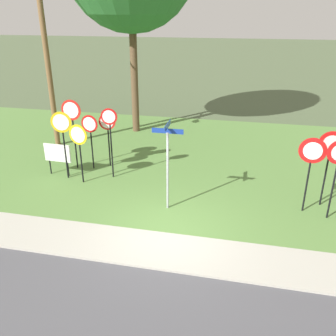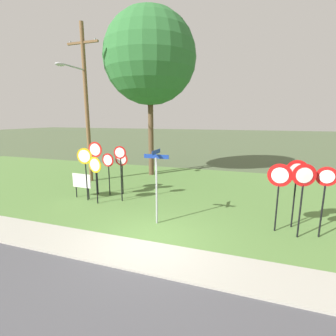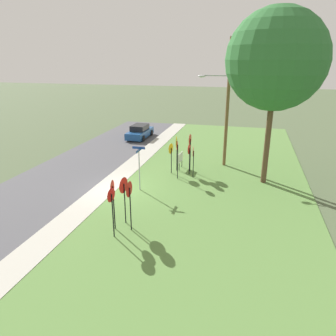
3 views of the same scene
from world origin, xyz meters
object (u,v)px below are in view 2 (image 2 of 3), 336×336
Objects in this scene: stop_sign_center_tall at (108,165)px; street_name_post at (156,180)px; yield_sign_near_left at (325,186)px; yield_sign_far_right at (296,178)px; stop_sign_near_left at (120,163)px; stop_sign_far_center at (85,162)px; stop_sign_near_right at (95,170)px; oak_tree_left at (150,58)px; notice_board at (82,182)px; utility_pole at (85,100)px; yield_sign_far_left at (279,181)px; yield_sign_near_right at (303,183)px; stop_sign_far_right at (96,156)px; stop_sign_far_left at (122,165)px.

street_name_post is (3.61, -2.46, 0.10)m from stop_sign_center_tall.
street_name_post is (-5.63, -0.69, -0.11)m from yield_sign_near_left.
yield_sign_far_right is 5.01m from street_name_post.
stop_sign_far_center is at bearing -170.46° from stop_sign_near_left.
oak_tree_left is at bearing 99.72° from stop_sign_near_right.
utility_pole is at bearing 123.25° from notice_board.
yield_sign_near_right is at bearing -13.85° from yield_sign_far_left.
street_name_post is (4.28, -2.38, -0.35)m from stop_sign_far_right.
stop_sign_far_left is at bearing 136.34° from street_name_post.
yield_sign_near_right reaches higher than notice_board.
notice_board is at bearing 178.63° from yield_sign_far_right.
stop_sign_near_right is 0.79× the size of street_name_post.
oak_tree_left reaches higher than yield_sign_far_left.
yield_sign_far_left is (7.29, -2.14, 0.25)m from stop_sign_far_left.
yield_sign_near_right is 1.04× the size of yield_sign_far_left.
utility_pole is at bearing 138.84° from stop_sign_near_left.
stop_sign_near_right is at bearing -149.26° from stop_sign_near_left.
yield_sign_far_left reaches higher than stop_sign_near_right.
stop_sign_far_left is 0.87× the size of yield_sign_near_right.
yield_sign_far_right is 0.89× the size of street_name_post.
stop_sign_far_left is 7.88m from oak_tree_left.
utility_pole is at bearing 150.35° from yield_sign_near_right.
stop_sign_near_right reaches higher than stop_sign_far_left.
yield_sign_near_right is 1.01× the size of yield_sign_far_right.
stop_sign_near_right is at bearing -25.28° from stop_sign_far_center.
oak_tree_left reaches higher than yield_sign_near_left.
yield_sign_far_right is at bearing 86.16° from yield_sign_near_right.
yield_sign_near_left reaches higher than stop_sign_near_right.
stop_sign_center_tall is 0.78× the size of street_name_post.
yield_sign_near_right reaches higher than yield_sign_near_left.
stop_sign_near_right is 0.21× the size of oak_tree_left.
stop_sign_near_left is 8.26m from yield_sign_near_left.
yield_sign_far_right is at bearing 11.07° from stop_sign_near_right.
utility_pole is 5.10m from oak_tree_left.
yield_sign_near_left is (8.18, -1.16, -0.09)m from stop_sign_near_left.
utility_pole is 0.86× the size of oak_tree_left.
street_name_post reaches higher than notice_board.
yield_sign_far_left is at bearing -20.03° from utility_pole.
oak_tree_left is at bearing 129.60° from yield_sign_near_right.
stop_sign_far_center is 1.02× the size of yield_sign_near_right.
stop_sign_center_tall is at bearing 172.70° from yield_sign_far_right.
yield_sign_far_right is at bearing 151.74° from yield_sign_near_left.
yield_sign_near_right is 4.96m from street_name_post.
stop_sign_far_left is at bearing 40.48° from notice_board.
stop_sign_far_right is (-0.08, 0.99, 0.16)m from stop_sign_far_center.
yield_sign_far_right is (-0.77, 0.56, 0.09)m from yield_sign_near_left.
stop_sign_near_right is 1.53m from stop_sign_far_right.
notice_board is (1.74, -2.97, -4.21)m from utility_pole.
stop_sign_near_right is (-0.93, -0.68, -0.28)m from stop_sign_near_left.
stop_sign_far_center is 9.86m from yield_sign_near_left.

